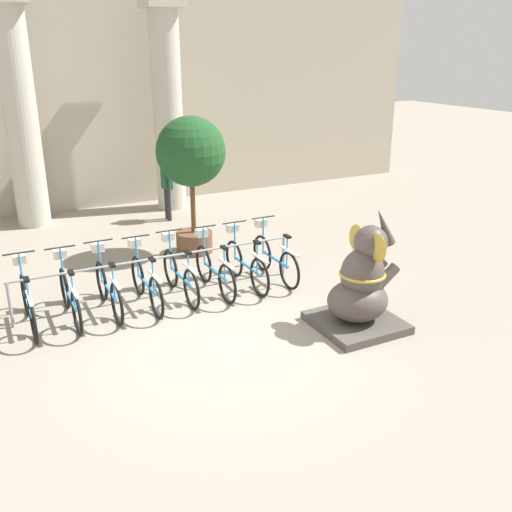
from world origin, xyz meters
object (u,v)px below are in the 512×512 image
at_px(bicycle_6, 246,264).
at_px(elephant_statue, 361,288).
at_px(bicycle_5, 214,269).
at_px(bicycle_7, 274,257).
at_px(potted_tree, 191,160).
at_px(person_pedestrian, 167,181).
at_px(bicycle_0, 28,302).
at_px(bicycle_2, 108,287).
at_px(bicycle_4, 180,274).
at_px(bicycle_1, 69,295).
at_px(bicycle_3, 146,282).

relative_size(bicycle_6, elephant_statue, 0.92).
xyz_separation_m(bicycle_5, elephant_statue, (1.48, -2.26, 0.23)).
bearing_deg(bicycle_7, potted_tree, 111.06).
xyz_separation_m(bicycle_5, person_pedestrian, (0.73, 4.67, 0.57)).
bearing_deg(potted_tree, bicycle_7, -68.94).
bearing_deg(bicycle_0, potted_tree, 30.47).
relative_size(bicycle_2, bicycle_7, 1.00).
distance_m(bicycle_2, bicycle_4, 1.24).
xyz_separation_m(bicycle_0, bicycle_6, (3.72, -0.03, 0.00)).
bearing_deg(bicycle_5, bicycle_1, 179.85).
relative_size(bicycle_3, bicycle_4, 1.00).
distance_m(bicycle_4, bicycle_5, 0.62).
xyz_separation_m(bicycle_2, elephant_statue, (3.34, -2.32, 0.23)).
bearing_deg(bicycle_3, person_pedestrian, 67.10).
bearing_deg(bicycle_3, bicycle_1, 179.76).
bearing_deg(bicycle_1, bicycle_0, 177.89).
xyz_separation_m(elephant_statue, person_pedestrian, (-0.75, 6.94, 0.34)).
relative_size(bicycle_1, bicycle_5, 1.00).
distance_m(bicycle_0, bicycle_7, 4.34).
bearing_deg(bicycle_2, bicycle_3, -4.61).
height_order(bicycle_2, elephant_statue, elephant_statue).
bearing_deg(elephant_statue, bicycle_2, 145.29).
bearing_deg(person_pedestrian, bicycle_2, -119.30).
distance_m(bicycle_1, elephant_statue, 4.57).
xyz_separation_m(bicycle_0, bicycle_5, (3.10, -0.03, 0.00)).
bearing_deg(bicycle_6, bicycle_4, 177.34).
bearing_deg(bicycle_6, bicycle_2, 178.86).
relative_size(bicycle_0, potted_tree, 0.61).
bearing_deg(bicycle_6, bicycle_5, -179.83).
height_order(bicycle_0, potted_tree, potted_tree).
bearing_deg(bicycle_2, potted_tree, 41.85).
bearing_deg(person_pedestrian, bicycle_0, -129.53).
height_order(bicycle_3, elephant_statue, elephant_statue).
xyz_separation_m(bicycle_4, bicycle_5, (0.62, -0.06, 0.00)).
relative_size(bicycle_3, potted_tree, 0.61).
distance_m(bicycle_4, bicycle_7, 1.86).
height_order(bicycle_4, bicycle_6, same).
relative_size(bicycle_4, potted_tree, 0.61).
xyz_separation_m(bicycle_0, person_pedestrian, (3.83, 4.64, 0.57)).
relative_size(bicycle_4, bicycle_5, 1.00).
distance_m(bicycle_0, bicycle_5, 3.10).
bearing_deg(person_pedestrian, bicycle_1, -124.55).
xyz_separation_m(bicycle_0, bicycle_3, (1.86, -0.03, 0.00)).
relative_size(bicycle_0, bicycle_5, 1.00).
xyz_separation_m(bicycle_1, bicycle_6, (3.10, -0.00, 0.00)).
bearing_deg(bicycle_0, bicycle_1, -2.11).
relative_size(bicycle_0, person_pedestrian, 1.06).
xyz_separation_m(bicycle_1, potted_tree, (2.92, 2.11, 1.56)).
xyz_separation_m(bicycle_1, bicycle_4, (1.86, 0.05, 0.00)).
bearing_deg(bicycle_2, bicycle_7, -0.10).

